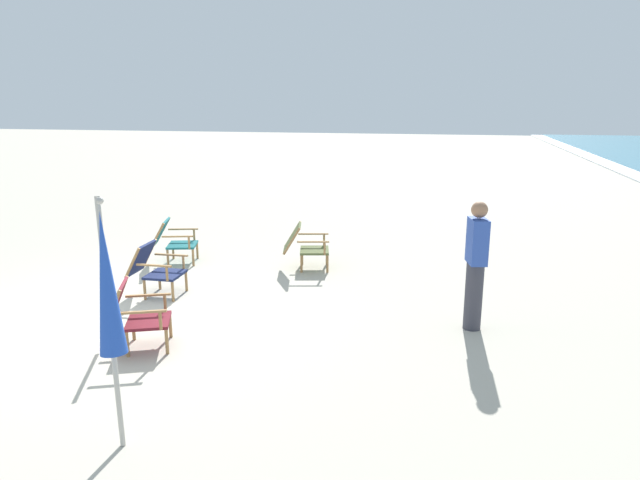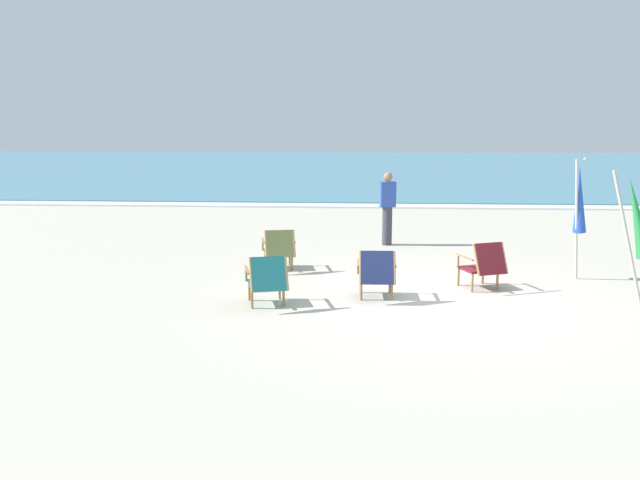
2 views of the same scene
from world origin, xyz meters
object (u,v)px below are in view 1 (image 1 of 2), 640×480
beach_chair_far_center (304,245)px  person_near_chairs (476,265)px  umbrella_furled_blue (107,286)px  beach_chair_front_right (134,313)px  beach_chair_mid_center (172,239)px  beach_chair_back_right (154,267)px

beach_chair_far_center → person_near_chairs: bearing=51.8°
beach_chair_far_center → umbrella_furled_blue: bearing=-4.0°
beach_chair_front_right → umbrella_furled_blue: 2.14m
beach_chair_mid_center → person_near_chairs: 5.42m
beach_chair_back_right → person_near_chairs: person_near_chairs is taller
beach_chair_mid_center → person_near_chairs: person_near_chairs is taller
beach_chair_mid_center → beach_chair_far_center: 2.36m
beach_chair_front_right → beach_chair_mid_center: beach_chair_front_right is taller
umbrella_furled_blue → beach_chair_front_right: bearing=-154.5°
beach_chair_mid_center → beach_chair_back_right: size_ratio=1.12×
beach_chair_front_right → beach_chair_mid_center: bearing=-161.0°
beach_chair_mid_center → umbrella_furled_blue: 5.55m
beach_chair_front_right → beach_chair_back_right: size_ratio=1.10×
beach_chair_far_center → beach_chair_back_right: bearing=-46.7°
beach_chair_mid_center → umbrella_furled_blue: bearing=21.3°
beach_chair_mid_center → umbrella_furled_blue: size_ratio=0.42×
beach_chair_mid_center → person_near_chairs: size_ratio=0.54×
beach_chair_front_right → person_near_chairs: size_ratio=0.53×
beach_chair_mid_center → beach_chair_far_center: bearing=93.0°
beach_chair_far_center → beach_chair_back_right: 2.54m
beach_chair_back_right → umbrella_furled_blue: (3.48, 1.49, 0.96)m
beach_chair_front_right → beach_chair_back_right: beach_chair_front_right is taller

